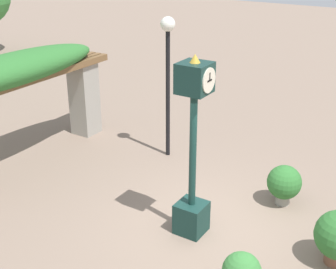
{
  "coord_description": "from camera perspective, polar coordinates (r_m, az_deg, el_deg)",
  "views": [
    {
      "loc": [
        -6.56,
        -3.23,
        5.01
      ],
      "look_at": [
        -0.27,
        0.75,
        1.81
      ],
      "focal_mm": 50.0,
      "sensor_mm": 36.0,
      "label": 1
    }
  ],
  "objects": [
    {
      "name": "lamp_post",
      "position": [
        10.73,
        -0.02,
        9.35
      ],
      "size": [
        0.33,
        0.33,
        3.35
      ],
      "color": "black",
      "rests_on": "ground"
    },
    {
      "name": "pedestal_clock",
      "position": [
        7.99,
        3.04,
        -2.61
      ],
      "size": [
        0.51,
        0.54,
        3.3
      ],
      "color": "#14332D",
      "rests_on": "ground"
    },
    {
      "name": "potted_plant_near_left",
      "position": [
        9.59,
        13.98,
        -5.77
      ],
      "size": [
        0.69,
        0.69,
        0.83
      ],
      "color": "gray",
      "rests_on": "ground"
    },
    {
      "name": "pergola",
      "position": [
        10.94,
        -18.38,
        5.87
      ],
      "size": [
        5.68,
        1.19,
        2.63
      ],
      "color": "gray",
      "rests_on": "ground"
    },
    {
      "name": "ground_plane",
      "position": [
        8.86,
        5.13,
        -11.28
      ],
      "size": [
        60.0,
        60.0,
        0.0
      ],
      "primitive_type": "plane",
      "color": "#7F6B5B"
    }
  ]
}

